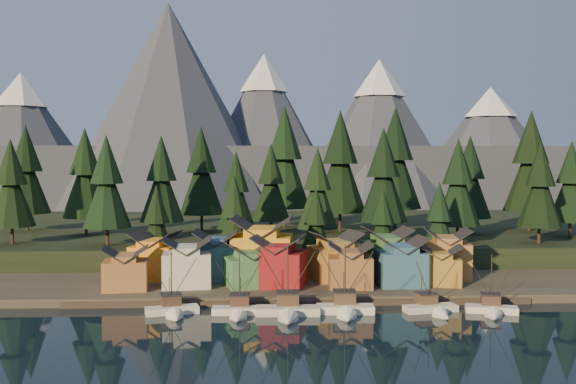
{
  "coord_description": "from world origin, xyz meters",
  "views": [
    {
      "loc": [
        -6.42,
        -92.79,
        25.19
      ],
      "look_at": [
        -1.26,
        30.0,
        18.64
      ],
      "focal_mm": 40.0,
      "sensor_mm": 36.0,
      "label": 1
    }
  ],
  "objects_px": {
    "boat_5": "(433,301)",
    "house_back_1": "(216,254)",
    "boat_4": "(346,299)",
    "house_front_1": "(187,261)",
    "boat_3": "(288,301)",
    "boat_2": "(239,302)",
    "boat_6": "(492,301)",
    "boat_1": "(173,301)",
    "house_back_0": "(155,254)",
    "house_front_0": "(126,267)"
  },
  "relations": [
    {
      "from": "boat_6",
      "to": "house_front_1",
      "type": "xyz_separation_m",
      "value": [
        -50.92,
        17.02,
        4.15
      ]
    },
    {
      "from": "boat_2",
      "to": "boat_3",
      "type": "height_order",
      "value": "boat_3"
    },
    {
      "from": "house_front_1",
      "to": "house_back_1",
      "type": "distance_m",
      "value": 8.05
    },
    {
      "from": "boat_4",
      "to": "boat_5",
      "type": "xyz_separation_m",
      "value": [
        14.35,
        0.36,
        -0.51
      ]
    },
    {
      "from": "boat_4",
      "to": "house_back_1",
      "type": "xyz_separation_m",
      "value": [
        -22.29,
        22.73,
        4.02
      ]
    },
    {
      "from": "boat_1",
      "to": "boat_5",
      "type": "bearing_deg",
      "value": -15.68
    },
    {
      "from": "boat_2",
      "to": "house_back_1",
      "type": "xyz_separation_m",
      "value": [
        -5.15,
        22.56,
        4.43
      ]
    },
    {
      "from": "boat_4",
      "to": "house_front_1",
      "type": "height_order",
      "value": "boat_4"
    },
    {
      "from": "boat_1",
      "to": "boat_2",
      "type": "bearing_deg",
      "value": -18.71
    },
    {
      "from": "boat_2",
      "to": "house_front_0",
      "type": "xyz_separation_m",
      "value": [
        -20.84,
        13.85,
        3.44
      ]
    },
    {
      "from": "boat_2",
      "to": "house_front_1",
      "type": "xyz_separation_m",
      "value": [
        -10.09,
        16.22,
        4.14
      ]
    },
    {
      "from": "boat_1",
      "to": "house_front_0",
      "type": "distance_m",
      "value": 16.99
    },
    {
      "from": "boat_5",
      "to": "boat_6",
      "type": "distance_m",
      "value": 9.38
    },
    {
      "from": "boat_3",
      "to": "house_front_1",
      "type": "distance_m",
      "value": 25.16
    },
    {
      "from": "boat_1",
      "to": "house_back_0",
      "type": "relative_size",
      "value": 1.09
    },
    {
      "from": "boat_4",
      "to": "boat_6",
      "type": "distance_m",
      "value": 23.69
    },
    {
      "from": "boat_5",
      "to": "boat_6",
      "type": "bearing_deg",
      "value": -17.05
    },
    {
      "from": "house_front_0",
      "to": "house_back_1",
      "type": "bearing_deg",
      "value": 22.65
    },
    {
      "from": "boat_3",
      "to": "house_front_0",
      "type": "relative_size",
      "value": 1.5
    },
    {
      "from": "boat_6",
      "to": "boat_1",
      "type": "bearing_deg",
      "value": -167.22
    },
    {
      "from": "boat_1",
      "to": "boat_6",
      "type": "xyz_separation_m",
      "value": [
        51.45,
        -1.49,
        -0.11
      ]
    },
    {
      "from": "boat_3",
      "to": "boat_2",
      "type": "bearing_deg",
      "value": 174.1
    },
    {
      "from": "boat_2",
      "to": "boat_6",
      "type": "xyz_separation_m",
      "value": [
        40.82,
        -0.8,
        -0.01
      ]
    },
    {
      "from": "boat_1",
      "to": "boat_3",
      "type": "xyz_separation_m",
      "value": [
        18.41,
        -1.76,
        0.27
      ]
    },
    {
      "from": "boat_5",
      "to": "house_back_1",
      "type": "xyz_separation_m",
      "value": [
        -36.64,
        22.37,
        4.54
      ]
    },
    {
      "from": "boat_5",
      "to": "house_back_1",
      "type": "distance_m",
      "value": 43.17
    },
    {
      "from": "house_front_1",
      "to": "house_back_1",
      "type": "bearing_deg",
      "value": 47.57
    },
    {
      "from": "boat_2",
      "to": "house_back_1",
      "type": "height_order",
      "value": "house_back_1"
    },
    {
      "from": "boat_6",
      "to": "house_back_1",
      "type": "bearing_deg",
      "value": 167.5
    },
    {
      "from": "house_front_1",
      "to": "boat_3",
      "type": "bearing_deg",
      "value": -48.51
    },
    {
      "from": "boat_4",
      "to": "boat_1",
      "type": "bearing_deg",
      "value": -178.4
    },
    {
      "from": "house_front_0",
      "to": "house_front_1",
      "type": "distance_m",
      "value": 11.02
    },
    {
      "from": "boat_2",
      "to": "boat_6",
      "type": "height_order",
      "value": "boat_2"
    },
    {
      "from": "boat_3",
      "to": "boat_4",
      "type": "relative_size",
      "value": 1.02
    },
    {
      "from": "boat_5",
      "to": "house_front_0",
      "type": "bearing_deg",
      "value": 154.39
    },
    {
      "from": "boat_1",
      "to": "boat_4",
      "type": "xyz_separation_m",
      "value": [
        27.77,
        -0.85,
        0.32
      ]
    },
    {
      "from": "house_front_1",
      "to": "house_back_0",
      "type": "bearing_deg",
      "value": 128.04
    },
    {
      "from": "house_back_1",
      "to": "boat_4",
      "type": "bearing_deg",
      "value": -44.5
    },
    {
      "from": "boat_2",
      "to": "boat_1",
      "type": "bearing_deg",
      "value": 177.78
    },
    {
      "from": "boat_6",
      "to": "house_back_1",
      "type": "relative_size",
      "value": 1.1
    },
    {
      "from": "house_front_1",
      "to": "house_front_0",
      "type": "bearing_deg",
      "value": -172.04
    },
    {
      "from": "house_front_0",
      "to": "house_back_1",
      "type": "distance_m",
      "value": 17.97
    },
    {
      "from": "house_back_0",
      "to": "boat_2",
      "type": "bearing_deg",
      "value": -40.98
    },
    {
      "from": "boat_6",
      "to": "boat_5",
      "type": "bearing_deg",
      "value": -171.63
    },
    {
      "from": "house_front_0",
      "to": "house_back_1",
      "type": "relative_size",
      "value": 0.88
    },
    {
      "from": "house_back_0",
      "to": "house_front_1",
      "type": "bearing_deg",
      "value": -34.12
    },
    {
      "from": "boat_4",
      "to": "boat_5",
      "type": "height_order",
      "value": "boat_4"
    },
    {
      "from": "boat_6",
      "to": "house_back_0",
      "type": "relative_size",
      "value": 1.05
    },
    {
      "from": "boat_2",
      "to": "boat_6",
      "type": "distance_m",
      "value": 40.83
    },
    {
      "from": "boat_1",
      "to": "house_back_1",
      "type": "distance_m",
      "value": 22.96
    }
  ]
}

